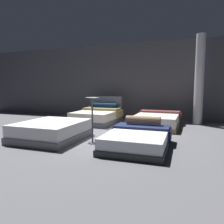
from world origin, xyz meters
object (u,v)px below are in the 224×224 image
Objects in this scene: price_sign at (92,125)px; support_pillar at (199,80)px; bed_1 at (138,139)px; bed_3 at (157,121)px; bed_2 at (98,116)px; bed_0 at (52,131)px.

support_pillar is (2.66, 4.12, 1.27)m from price_sign.
bed_3 is at bearing 88.03° from bed_1.
support_pillar is at bearing 68.75° from bed_1.
price_sign is (1.22, -3.05, 0.19)m from bed_2.
bed_2 is at bearing 178.78° from bed_3.
support_pillar reaches higher than bed_3.
bed_1 is 0.98× the size of bed_2.
bed_1 is at bearing -89.80° from bed_3.
bed_3 is at bearing 67.56° from price_sign.
bed_2 is 4.29m from support_pillar.
price_sign reaches higher than bed_2.
bed_0 is 0.95× the size of bed_2.
bed_1 is 1.22m from price_sign.
support_pillar is (3.92, 4.13, 1.50)m from bed_0.
bed_3 is at bearing -141.13° from support_pillar.
bed_3 is 3.21m from price_sign.
price_sign is at bearing -67.29° from bed_2.
support_pillar is at bearing 57.16° from price_sign.
bed_0 is 0.56× the size of support_pillar.
bed_1 is 0.95× the size of bed_3.
bed_3 is at bearing 49.27° from bed_0.
bed_3 is 1.77× the size of price_sign.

